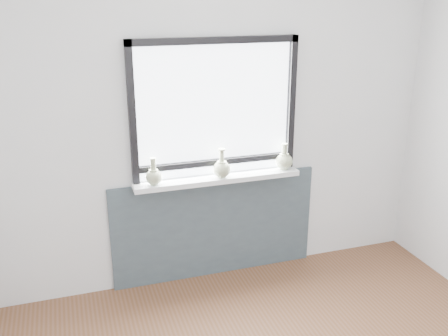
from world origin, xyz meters
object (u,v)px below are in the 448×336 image
object	(u,v)px
vase_a	(154,176)
vase_c	(284,160)
windowsill	(218,178)
vase_b	(222,168)

from	to	relation	value
vase_a	vase_c	size ratio (longest dim) A/B	0.97
windowsill	vase_c	bearing A→B (deg)	-0.53
windowsill	vase_c	distance (m)	0.57
windowsill	vase_c	size ratio (longest dim) A/B	6.19
vase_a	vase_b	bearing A→B (deg)	-0.82
windowsill	vase_a	xyz separation A→B (m)	(-0.50, -0.02, 0.09)
vase_b	windowsill	bearing A→B (deg)	129.12
windowsill	vase_a	distance (m)	0.51
vase_b	vase_c	bearing A→B (deg)	2.63
vase_a	vase_b	xyz separation A→B (m)	(0.53, -0.01, 0.01)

